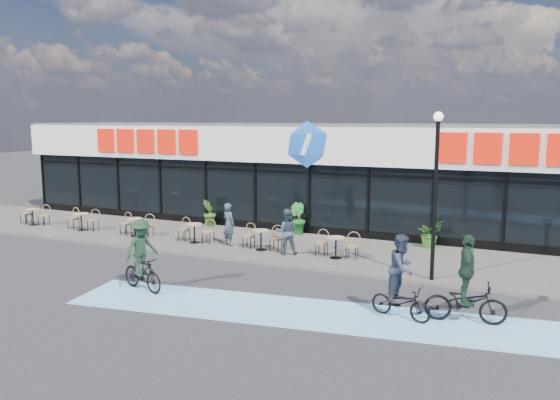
% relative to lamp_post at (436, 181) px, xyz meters
% --- Properties ---
extents(ground, '(120.00, 120.00, 0.00)m').
position_rel_lamp_post_xyz_m(ground, '(-5.74, -2.30, -3.05)').
color(ground, '#28282B').
rests_on(ground, ground).
extents(sidewalk, '(44.00, 5.00, 0.10)m').
position_rel_lamp_post_xyz_m(sidewalk, '(-5.74, 2.20, -3.00)').
color(sidewalk, '#5F5B54').
rests_on(sidewalk, ground).
extents(bike_lane, '(14.17, 4.13, 0.01)m').
position_rel_lamp_post_xyz_m(bike_lane, '(-1.74, -3.80, -3.04)').
color(bike_lane, '#74B2DC').
rests_on(bike_lane, ground).
extents(building, '(30.60, 6.57, 4.75)m').
position_rel_lamp_post_xyz_m(building, '(-5.74, 7.63, -0.71)').
color(building, black).
rests_on(building, ground).
extents(lamp_post, '(0.28, 0.28, 4.94)m').
position_rel_lamp_post_xyz_m(lamp_post, '(0.00, 0.00, 0.00)').
color(lamp_post, black).
rests_on(lamp_post, sidewalk).
extents(bistro_set_0, '(1.54, 0.62, 0.90)m').
position_rel_lamp_post_xyz_m(bistro_set_0, '(-17.67, 1.31, -2.49)').
color(bistro_set_0, tan).
rests_on(bistro_set_0, sidewalk).
extents(bistro_set_1, '(1.54, 0.62, 0.90)m').
position_rel_lamp_post_xyz_m(bistro_set_1, '(-14.82, 1.31, -2.49)').
color(bistro_set_1, tan).
rests_on(bistro_set_1, sidewalk).
extents(bistro_set_2, '(1.54, 0.62, 0.90)m').
position_rel_lamp_post_xyz_m(bistro_set_2, '(-11.96, 1.31, -2.49)').
color(bistro_set_2, tan).
rests_on(bistro_set_2, sidewalk).
extents(bistro_set_3, '(1.54, 0.62, 0.90)m').
position_rel_lamp_post_xyz_m(bistro_set_3, '(-9.11, 1.31, -2.49)').
color(bistro_set_3, tan).
rests_on(bistro_set_3, sidewalk).
extents(bistro_set_4, '(1.54, 0.62, 0.90)m').
position_rel_lamp_post_xyz_m(bistro_set_4, '(-6.26, 1.31, -2.49)').
color(bistro_set_4, tan).
rests_on(bistro_set_4, sidewalk).
extents(bistro_set_5, '(1.54, 0.62, 0.90)m').
position_rel_lamp_post_xyz_m(bistro_set_5, '(-3.40, 1.31, -2.49)').
color(bistro_set_5, tan).
rests_on(bistro_set_5, sidewalk).
extents(potted_plant_left, '(0.81, 0.86, 1.23)m').
position_rel_lamp_post_xyz_m(potted_plant_left, '(-10.27, 4.21, -2.33)').
color(potted_plant_left, '#32681D').
rests_on(potted_plant_left, sidewalk).
extents(potted_plant_mid, '(0.89, 0.83, 1.29)m').
position_rel_lamp_post_xyz_m(potted_plant_mid, '(-6.13, 4.36, -2.30)').
color(potted_plant_mid, '#1D6722').
rests_on(potted_plant_mid, sidewalk).
extents(potted_plant_right, '(1.16, 1.20, 1.03)m').
position_rel_lamp_post_xyz_m(potted_plant_right, '(-0.75, 4.21, -2.43)').
color(potted_plant_right, '#2F661D').
rests_on(potted_plant_right, sidewalk).
extents(patron_left, '(0.70, 0.59, 1.62)m').
position_rel_lamp_post_xyz_m(patron_left, '(-7.67, 1.36, -2.14)').
color(patron_left, '#2B3943').
rests_on(patron_left, sidewalk).
extents(patron_right, '(0.97, 0.88, 1.62)m').
position_rel_lamp_post_xyz_m(patron_right, '(-5.16, 1.04, -2.14)').
color(patron_right, '#30404C').
rests_on(patron_right, sidewalk).
extents(cyclist_a, '(1.98, 1.05, 2.15)m').
position_rel_lamp_post_xyz_m(cyclist_a, '(1.23, -2.94, -2.26)').
color(cyclist_a, black).
rests_on(cyclist_a, ground).
extents(cyclist_b, '(1.65, 0.93, 2.10)m').
position_rel_lamp_post_xyz_m(cyclist_b, '(-0.23, -3.29, -2.17)').
color(cyclist_b, black).
rests_on(cyclist_b, ground).
extents(cyclist_c, '(1.73, 1.16, 2.06)m').
position_rel_lamp_post_xyz_m(cyclist_c, '(-7.36, -4.13, -2.13)').
color(cyclist_c, black).
rests_on(cyclist_c, ground).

